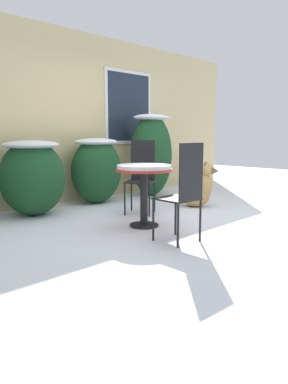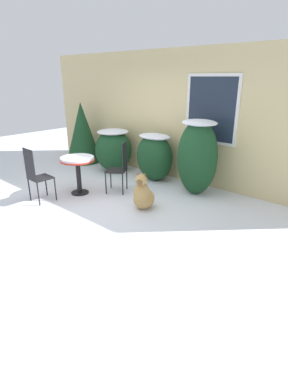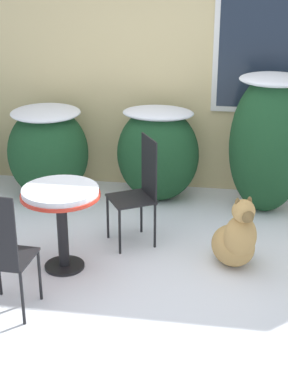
{
  "view_description": "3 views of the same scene",
  "coord_description": "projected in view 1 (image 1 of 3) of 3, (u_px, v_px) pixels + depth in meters",
  "views": [
    {
      "loc": [
        -3.85,
        -3.11,
        1.12
      ],
      "look_at": [
        -0.63,
        0.06,
        0.43
      ],
      "focal_mm": 35.0,
      "sensor_mm": 36.0,
      "label": 1
    },
    {
      "loc": [
        4.16,
        -3.38,
        2.25
      ],
      "look_at": [
        0.85,
        0.38,
        0.31
      ],
      "focal_mm": 28.0,
      "sensor_mm": 36.0,
      "label": 2
    },
    {
      "loc": [
        0.83,
        -4.37,
        2.63
      ],
      "look_at": [
        0.0,
        0.6,
        0.55
      ],
      "focal_mm": 55.0,
      "sensor_mm": 36.0,
      "label": 3
    }
  ],
  "objects": [
    {
      "name": "ground_plane",
      "position": [
        180.0,
        219.0,
        5.04
      ],
      "size": [
        16.0,
        16.0,
        0.0
      ],
      "primitive_type": "plane",
      "color": "white"
    },
    {
      "name": "shrub_right",
      "position": [
        151.0,
        153.0,
        6.86
      ],
      "size": [
        0.82,
        0.7,
        1.49
      ],
      "color": "#194223",
      "rests_on": "ground_plane"
    },
    {
      "name": "patio_chair_near_table",
      "position": [
        141.0,
        174.0,
        5.38
      ],
      "size": [
        0.53,
        0.53,
        1.04
      ],
      "rotation": [
        0.0,
        0.0,
        -1.03
      ],
      "color": "black",
      "rests_on": "ground_plane"
    },
    {
      "name": "shrub_middle",
      "position": [
        97.0,
        169.0,
        6.13
      ],
      "size": [
        0.91,
        0.64,
        1.07
      ],
      "color": "#194223",
      "rests_on": "ground_plane"
    },
    {
      "name": "dog",
      "position": [
        199.0,
        190.0,
        5.84
      ],
      "size": [
        0.53,
        0.65,
        0.71
      ],
      "rotation": [
        0.0,
        0.0,
        0.42
      ],
      "color": "tan",
      "rests_on": "ground_plane"
    },
    {
      "name": "patio_table",
      "position": [
        144.0,
        176.0,
        4.54
      ],
      "size": [
        0.68,
        0.68,
        0.76
      ],
      "color": "black",
      "rests_on": "ground_plane"
    },
    {
      "name": "shrub_left",
      "position": [
        32.0,
        176.0,
        5.19
      ],
      "size": [
        0.9,
        0.9,
        1.05
      ],
      "color": "#194223",
      "rests_on": "ground_plane"
    },
    {
      "name": "house_wall",
      "position": [
        83.0,
        117.0,
        6.39
      ],
      "size": [
        8.0,
        0.1,
        2.81
      ],
      "color": "#D1BC84",
      "rests_on": "ground_plane"
    },
    {
      "name": "patio_chair_far_side",
      "position": [
        183.0,
        190.0,
        3.85
      ],
      "size": [
        0.4,
        0.4,
        1.04
      ],
      "rotation": [
        0.0,
        0.0,
        3.1
      ],
      "color": "black",
      "rests_on": "ground_plane"
    }
  ]
}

